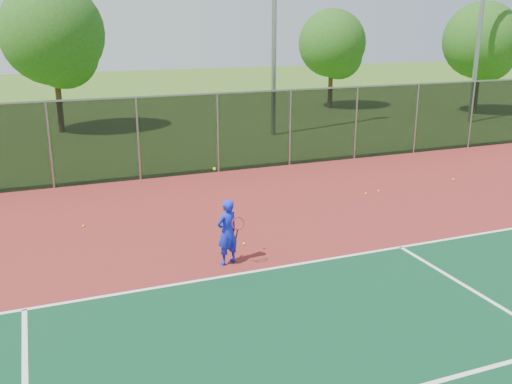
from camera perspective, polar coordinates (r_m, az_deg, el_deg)
ground at (r=11.88m, az=14.70°, el=-11.96°), size 120.00×120.00×0.00m
court_apron at (r=13.35m, az=9.66°, el=-8.25°), size 30.00×20.00×0.02m
fence_back at (r=21.65m, az=-3.84°, el=6.00°), size 30.00×0.06×3.03m
tennis_player at (r=13.48m, az=-2.90°, el=-4.01°), size 0.68×0.70×2.38m
practice_ball_0 at (r=19.40m, az=10.93°, el=-0.15°), size 0.07×0.07×0.07m
practice_ball_1 at (r=21.97m, az=19.15°, el=1.21°), size 0.07×0.07×0.07m
practice_ball_2 at (r=14.82m, az=-1.22°, el=-5.20°), size 0.07×0.07×0.07m
practice_ball_3 at (r=19.78m, az=12.16°, el=0.11°), size 0.07×0.07×0.07m
practice_ball_4 at (r=16.79m, az=-16.88°, el=-3.27°), size 0.07×0.07×0.07m
tree_back_left at (r=31.05m, az=-19.46°, el=14.29°), size 5.15×5.15×7.56m
tree_back_mid at (r=38.27m, az=7.78°, el=14.23°), size 4.34×4.34×6.37m
tree_back_right at (r=38.17m, az=21.78°, el=13.59°), size 4.60×4.60×6.75m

